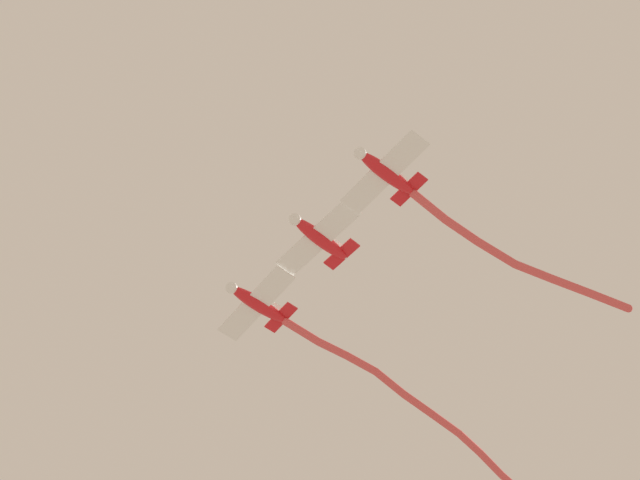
% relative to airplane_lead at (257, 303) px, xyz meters
% --- Properties ---
extents(airplane_lead, '(5.83, 7.48, 1.90)m').
position_rel_airplane_lead_xyz_m(airplane_lead, '(0.00, 0.00, 0.00)').
color(airplane_lead, red).
extents(smoke_trail_lead, '(23.36, 14.78, 1.26)m').
position_rel_airplane_lead_xyz_m(smoke_trail_lead, '(-14.12, -7.79, 0.08)').
color(smoke_trail_lead, '#DB4C4C').
extents(airplane_left_wing, '(5.89, 7.32, 1.90)m').
position_rel_airplane_lead_xyz_m(airplane_left_wing, '(-3.49, 6.54, 0.30)').
color(airplane_left_wing, red).
extents(airplane_right_wing, '(5.79, 7.40, 1.90)m').
position_rel_airplane_lead_xyz_m(airplane_right_wing, '(-6.97, 13.07, 0.00)').
color(airplane_right_wing, red).
extents(smoke_trail_right_wing, '(18.92, 7.53, 0.97)m').
position_rel_airplane_lead_xyz_m(smoke_trail_right_wing, '(-18.24, 7.71, -0.06)').
color(smoke_trail_right_wing, '#DB4C4C').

